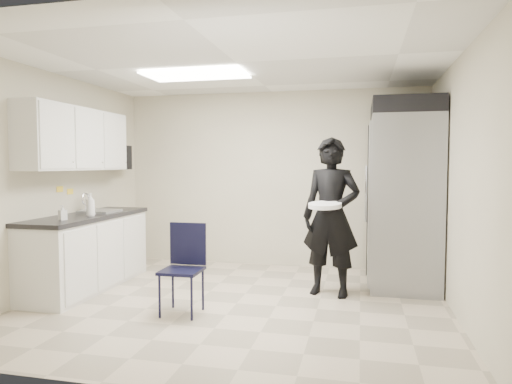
% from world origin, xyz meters
% --- Properties ---
extents(floor, '(4.50, 4.50, 0.00)m').
position_xyz_m(floor, '(0.00, 0.00, 0.00)').
color(floor, '#B9A991').
rests_on(floor, ground).
extents(ceiling, '(4.50, 4.50, 0.00)m').
position_xyz_m(ceiling, '(0.00, 0.00, 2.60)').
color(ceiling, white).
rests_on(ceiling, back_wall).
extents(back_wall, '(4.50, 0.00, 4.50)m').
position_xyz_m(back_wall, '(0.00, 2.00, 1.30)').
color(back_wall, beige).
rests_on(back_wall, floor).
extents(left_wall, '(0.00, 4.00, 4.00)m').
position_xyz_m(left_wall, '(-2.25, 0.00, 1.30)').
color(left_wall, beige).
rests_on(left_wall, floor).
extents(right_wall, '(0.00, 4.00, 4.00)m').
position_xyz_m(right_wall, '(2.25, 0.00, 1.30)').
color(right_wall, beige).
rests_on(right_wall, floor).
extents(ceiling_panel, '(1.20, 0.60, 0.02)m').
position_xyz_m(ceiling_panel, '(-0.60, 0.40, 2.57)').
color(ceiling_panel, white).
rests_on(ceiling_panel, ceiling).
extents(lower_counter, '(0.60, 1.90, 0.86)m').
position_xyz_m(lower_counter, '(-1.95, 0.20, 0.43)').
color(lower_counter, silver).
rests_on(lower_counter, floor).
extents(countertop, '(0.64, 1.95, 0.05)m').
position_xyz_m(countertop, '(-1.95, 0.20, 0.89)').
color(countertop, black).
rests_on(countertop, lower_counter).
extents(sink, '(0.42, 0.40, 0.14)m').
position_xyz_m(sink, '(-1.93, 0.45, 0.87)').
color(sink, gray).
rests_on(sink, countertop).
extents(faucet, '(0.02, 0.02, 0.24)m').
position_xyz_m(faucet, '(-2.13, 0.45, 1.02)').
color(faucet, silver).
rests_on(faucet, countertop).
extents(upper_cabinets, '(0.35, 1.80, 0.75)m').
position_xyz_m(upper_cabinets, '(-2.08, 0.20, 1.83)').
color(upper_cabinets, silver).
rests_on(upper_cabinets, left_wall).
extents(towel_dispenser, '(0.22, 0.30, 0.35)m').
position_xyz_m(towel_dispenser, '(-2.14, 1.35, 1.62)').
color(towel_dispenser, black).
rests_on(towel_dispenser, left_wall).
extents(notice_sticker_left, '(0.00, 0.12, 0.07)m').
position_xyz_m(notice_sticker_left, '(-2.24, 0.10, 1.22)').
color(notice_sticker_left, yellow).
rests_on(notice_sticker_left, left_wall).
extents(notice_sticker_right, '(0.00, 0.12, 0.07)m').
position_xyz_m(notice_sticker_right, '(-2.24, 0.30, 1.18)').
color(notice_sticker_right, yellow).
rests_on(notice_sticker_right, left_wall).
extents(commercial_fridge, '(0.80, 1.35, 2.10)m').
position_xyz_m(commercial_fridge, '(1.83, 1.27, 1.05)').
color(commercial_fridge, gray).
rests_on(commercial_fridge, floor).
extents(fridge_compressor, '(0.80, 1.35, 0.20)m').
position_xyz_m(fridge_compressor, '(1.83, 1.27, 2.20)').
color(fridge_compressor, black).
rests_on(fridge_compressor, commercial_fridge).
extents(folding_chair, '(0.40, 0.40, 0.89)m').
position_xyz_m(folding_chair, '(-0.45, -0.46, 0.44)').
color(folding_chair, black).
rests_on(folding_chair, floor).
extents(man_tuxedo, '(0.75, 0.58, 1.83)m').
position_xyz_m(man_tuxedo, '(0.98, 0.57, 0.92)').
color(man_tuxedo, black).
rests_on(man_tuxedo, floor).
extents(bucket_lid, '(0.44, 0.44, 0.05)m').
position_xyz_m(bucket_lid, '(0.93, 0.32, 1.07)').
color(bucket_lid, white).
rests_on(bucket_lid, man_tuxedo).
extents(soap_bottle_a, '(0.13, 0.13, 0.27)m').
position_xyz_m(soap_bottle_a, '(-1.78, 0.02, 1.05)').
color(soap_bottle_a, white).
rests_on(soap_bottle_a, countertop).
extents(soap_bottle_b, '(0.10, 0.10, 0.16)m').
position_xyz_m(soap_bottle_b, '(-1.87, -0.37, 0.99)').
color(soap_bottle_b, '#A5A6B1').
rests_on(soap_bottle_b, countertop).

